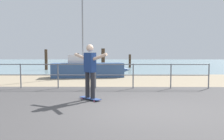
# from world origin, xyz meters

# --- Properties ---
(ground_plane) EXTENTS (24.00, 10.00, 0.04)m
(ground_plane) POSITION_xyz_m (0.00, -1.00, 0.00)
(ground_plane) COLOR #474444
(ground_plane) RESTS_ON ground
(beach_strip) EXTENTS (24.00, 6.00, 0.04)m
(beach_strip) POSITION_xyz_m (0.00, 7.00, 0.00)
(beach_strip) COLOR tan
(beach_strip) RESTS_ON ground
(sea_surface) EXTENTS (72.00, 50.00, 0.04)m
(sea_surface) POSITION_xyz_m (0.00, 35.00, 0.00)
(sea_surface) COLOR #75939E
(sea_surface) RESTS_ON ground
(railing_fence) EXTENTS (9.46, 0.05, 1.05)m
(railing_fence) POSITION_xyz_m (-1.38, 3.60, 0.69)
(railing_fence) COLOR slate
(railing_fence) RESTS_ON ground
(sailboat) EXTENTS (5.06, 2.09, 5.59)m
(sailboat) POSITION_xyz_m (-2.10, 8.20, 0.53)
(sailboat) COLOR #335184
(sailboat) RESTS_ON ground
(skateboard) EXTENTS (0.73, 0.68, 0.08)m
(skateboard) POSITION_xyz_m (-1.34, 1.27, 0.07)
(skateboard) COLOR #334C8C
(skateboard) RESTS_ON ground
(skateboarder) EXTENTS (1.13, 1.03, 1.65)m
(skateboarder) POSITION_xyz_m (-1.34, 1.27, 1.02)
(skateboarder) COLOR #26262B
(skateboarder) RESTS_ON skateboard
(groyne_post_0) EXTENTS (0.27, 0.27, 1.92)m
(groyne_post_0) POSITION_xyz_m (-6.97, 14.78, 0.96)
(groyne_post_0) COLOR #422D1E
(groyne_post_0) RESTS_ON ground
(groyne_post_1) EXTENTS (0.38, 0.38, 1.56)m
(groyne_post_1) POSITION_xyz_m (-4.27, 16.01, 0.78)
(groyne_post_1) COLOR #422D1E
(groyne_post_1) RESTS_ON ground
(groyne_post_2) EXTENTS (0.32, 0.32, 1.97)m
(groyne_post_2) POSITION_xyz_m (-1.58, 13.70, 0.99)
(groyne_post_2) COLOR #422D1E
(groyne_post_2) RESTS_ON ground
(groyne_post_3) EXTENTS (0.26, 0.26, 1.47)m
(groyne_post_3) POSITION_xyz_m (1.12, 18.38, 0.73)
(groyne_post_3) COLOR #422D1E
(groyne_post_3) RESTS_ON ground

